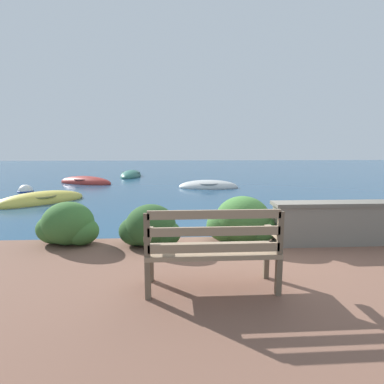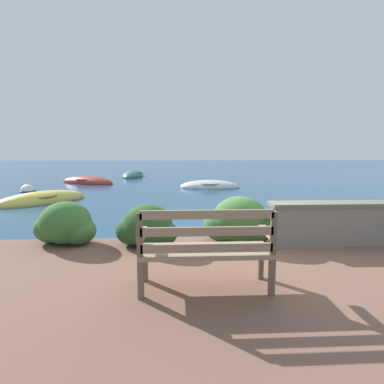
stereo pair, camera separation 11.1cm
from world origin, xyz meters
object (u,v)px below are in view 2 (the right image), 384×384
at_px(mooring_buoy, 28,191).
at_px(rowboat_mid, 210,187).
at_px(rowboat_far, 87,182).
at_px(rowboat_nearest, 42,201).
at_px(park_bench, 206,247).
at_px(rowboat_outer, 133,176).

bearing_deg(mooring_buoy, rowboat_mid, 10.84).
distance_m(rowboat_far, mooring_buoy, 3.72).
height_order(rowboat_nearest, mooring_buoy, rowboat_nearest).
xyz_separation_m(park_bench, rowboat_nearest, (-4.76, 6.88, -0.65)).
relative_size(rowboat_far, mooring_buoy, 5.44).
xyz_separation_m(rowboat_mid, mooring_buoy, (-7.34, -1.41, 0.04)).
relative_size(rowboat_nearest, rowboat_mid, 1.02).
xyz_separation_m(park_bench, rowboat_far, (-4.89, 12.35, -0.65)).
bearing_deg(mooring_buoy, rowboat_outer, 66.55).
height_order(rowboat_far, mooring_buoy, rowboat_far).
distance_m(park_bench, rowboat_mid, 10.36).
bearing_deg(rowboat_mid, rowboat_outer, -48.49).
bearing_deg(park_bench, mooring_buoy, 123.21).
relative_size(rowboat_mid, rowboat_outer, 0.85).
bearing_deg(rowboat_mid, park_bench, 88.33).
height_order(rowboat_nearest, rowboat_far, rowboat_far).
bearing_deg(rowboat_far, rowboat_outer, 89.44).
bearing_deg(rowboat_outer, rowboat_nearest, 172.21).
relative_size(rowboat_nearest, rowboat_far, 0.88).
distance_m(park_bench, rowboat_outer, 16.29).
xyz_separation_m(rowboat_nearest, rowboat_far, (-0.13, 5.47, 0.00)).
bearing_deg(rowboat_nearest, rowboat_far, 44.50).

